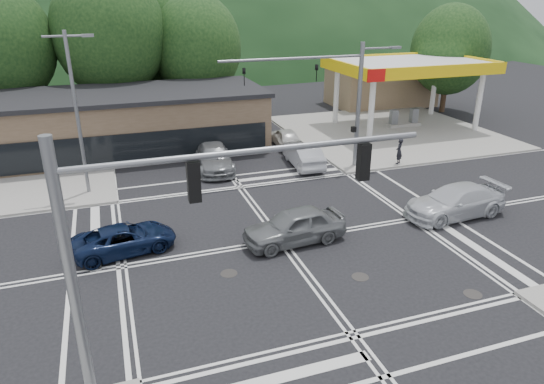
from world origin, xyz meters
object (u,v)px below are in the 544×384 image
object	(u,v)px
car_silver_east	(455,201)
pedestrian	(399,151)
car_blue_west	(125,239)
car_queue_b	(286,137)
car_northbound	(214,158)
car_grey_center	(294,226)
car_queue_a	(303,155)

from	to	relation	value
car_silver_east	pedestrian	distance (m)	7.97
car_blue_west	car_queue_b	xyz separation A→B (m)	(12.40, 12.79, 0.08)
car_silver_east	car_northbound	bearing A→B (deg)	-140.72
car_queue_b	car_grey_center	bearing A→B (deg)	75.42
car_queue_b	pedestrian	bearing A→B (deg)	134.58
pedestrian	car_silver_east	bearing A→B (deg)	39.87
car_queue_b	car_northbound	xyz separation A→B (m)	(-6.19, -3.27, 0.08)
car_queue_a	car_blue_west	bearing A→B (deg)	39.06
car_blue_west	car_queue_a	distance (m)	14.49
car_queue_a	pedestrian	world-z (taller)	pedestrian
car_silver_east	car_queue_b	xyz separation A→B (m)	(-3.93, 14.41, -0.09)
car_silver_east	car_northbound	xyz separation A→B (m)	(-10.12, 11.13, -0.01)
car_silver_east	car_queue_b	distance (m)	14.93
car_northbound	pedestrian	size ratio (longest dim) A/B	3.14
car_blue_west	car_silver_east	distance (m)	16.41
car_queue_b	car_silver_east	bearing A→B (deg)	109.66
car_silver_east	car_queue_b	size ratio (longest dim) A/B	1.33
car_grey_center	car_queue_b	world-z (taller)	car_grey_center
car_queue_b	car_queue_a	bearing A→B (deg)	88.82
car_northbound	pedestrian	xyz separation A→B (m)	(11.77, -3.33, 0.23)
car_grey_center	car_silver_east	world-z (taller)	car_grey_center
car_northbound	car_queue_a	bearing A→B (deg)	-6.96
car_grey_center	car_silver_east	xyz separation A→B (m)	(8.88, 0.00, -0.02)
car_silver_east	car_queue_a	xyz separation A→B (m)	(-4.38, 9.81, -0.02)
pedestrian	car_blue_west	bearing A→B (deg)	-19.23
car_blue_west	car_northbound	distance (m)	11.37
car_northbound	pedestrian	distance (m)	12.23
car_blue_west	car_queue_a	xyz separation A→B (m)	(11.95, 8.20, 0.15)
car_blue_west	car_grey_center	distance (m)	7.63
car_queue_b	pedestrian	distance (m)	8.65
car_grey_center	car_queue_b	size ratio (longest dim) A/B	1.16
car_queue_b	pedestrian	xyz separation A→B (m)	(5.58, -6.61, 0.31)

